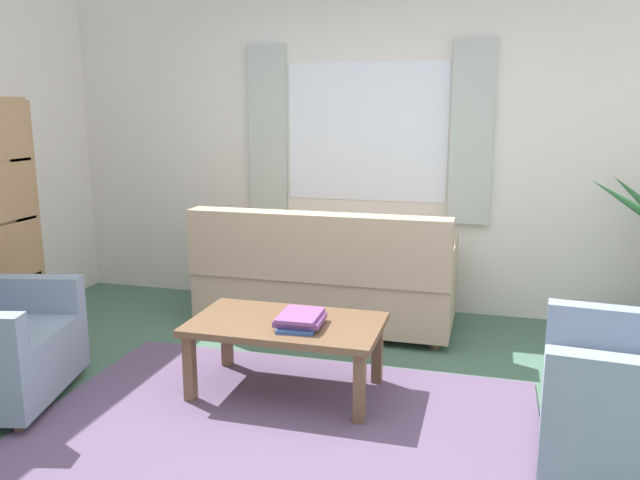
% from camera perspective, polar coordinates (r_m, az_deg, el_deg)
% --- Properties ---
extents(ground_plane, '(6.24, 6.24, 0.00)m').
position_cam_1_polar(ground_plane, '(3.45, -3.59, -16.60)').
color(ground_plane, '#476B56').
extents(wall_back, '(5.32, 0.12, 2.60)m').
position_cam_1_polar(wall_back, '(5.24, 4.33, 8.05)').
color(wall_back, silver).
rests_on(wall_back, ground_plane).
extents(window_with_curtains, '(1.98, 0.07, 1.40)m').
position_cam_1_polar(window_with_curtains, '(5.15, 4.17, 9.65)').
color(window_with_curtains, white).
extents(area_rug, '(2.63, 1.83, 0.01)m').
position_cam_1_polar(area_rug, '(3.45, -3.59, -16.51)').
color(area_rug, '#604C6B').
rests_on(area_rug, ground_plane).
extents(couch, '(1.90, 0.82, 0.92)m').
position_cam_1_polar(couch, '(4.77, 0.47, -3.66)').
color(couch, tan).
rests_on(couch, ground_plane).
extents(coffee_table, '(1.10, 0.64, 0.44)m').
position_cam_1_polar(coffee_table, '(3.69, -3.08, -8.17)').
color(coffee_table, brown).
rests_on(coffee_table, ground_plane).
extents(book_stack_on_table, '(0.27, 0.34, 0.07)m').
position_cam_1_polar(book_stack_on_table, '(3.58, -1.81, -7.20)').
color(book_stack_on_table, '#335199').
rests_on(book_stack_on_table, coffee_table).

